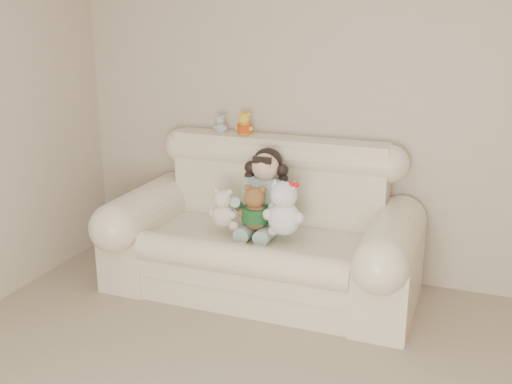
{
  "coord_description": "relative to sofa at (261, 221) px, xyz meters",
  "views": [
    {
      "loc": [
        0.72,
        -1.68,
        1.91
      ],
      "look_at": [
        -0.64,
        1.9,
        0.75
      ],
      "focal_mm": 43.01,
      "sensor_mm": 36.0,
      "label": 1
    }
  ],
  "objects": [
    {
      "name": "seated_child",
      "position": [
        0.0,
        0.08,
        0.2
      ],
      "size": [
        0.37,
        0.44,
        0.59
      ],
      "primitive_type": null,
      "rotation": [
        0.0,
        0.0,
        -0.03
      ],
      "color": "#2C7761",
      "rests_on": "sofa"
    },
    {
      "name": "sofa",
      "position": [
        0.0,
        0.0,
        0.0
      ],
      "size": [
        2.1,
        0.95,
        1.03
      ],
      "primitive_type": null,
      "color": "beige",
      "rests_on": "floor"
    },
    {
      "name": "yellow_mini_bear",
      "position": [
        -0.26,
        0.35,
        0.6
      ],
      "size": [
        0.16,
        0.14,
        0.21
      ],
      "primitive_type": null,
      "rotation": [
        0.0,
        0.0,
        0.26
      ],
      "color": "yellow",
      "rests_on": "sofa"
    },
    {
      "name": "white_cat",
      "position": [
        0.21,
        -0.14,
        0.2
      ],
      "size": [
        0.3,
        0.25,
        0.43
      ],
      "primitive_type": null,
      "rotation": [
        0.0,
        0.0,
        0.13
      ],
      "color": "white",
      "rests_on": "sofa"
    },
    {
      "name": "brown_teddy",
      "position": [
        0.0,
        -0.12,
        0.16
      ],
      "size": [
        0.28,
        0.25,
        0.35
      ],
      "primitive_type": null,
      "rotation": [
        0.0,
        0.0,
        -0.42
      ],
      "color": "brown",
      "rests_on": "sofa"
    },
    {
      "name": "grey_mini_plush",
      "position": [
        -0.45,
        0.37,
        0.58
      ],
      "size": [
        0.13,
        0.11,
        0.18
      ],
      "primitive_type": null,
      "rotation": [
        0.0,
        0.0,
        0.19
      ],
      "color": "#ADAEB4",
      "rests_on": "sofa"
    },
    {
      "name": "wall_back",
      "position": [
        0.64,
        0.5,
        0.78
      ],
      "size": [
        4.5,
        0.0,
        4.5
      ],
      "primitive_type": "plane",
      "rotation": [
        1.57,
        0.0,
        0.0
      ],
      "color": "beige",
      "rests_on": "ground"
    },
    {
      "name": "cream_teddy",
      "position": [
        -0.22,
        -0.14,
        0.14
      ],
      "size": [
        0.24,
        0.21,
        0.31
      ],
      "primitive_type": null,
      "rotation": [
        0.0,
        0.0,
        0.34
      ],
      "color": "silver",
      "rests_on": "sofa"
    }
  ]
}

